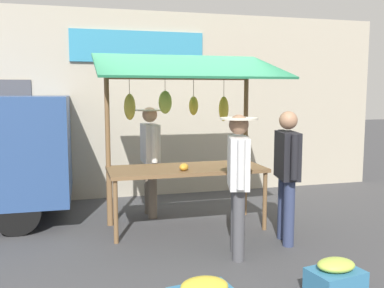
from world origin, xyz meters
TOP-DOWN VIEW (x-y plane):
  - ground_plane at (0.00, 0.00)m, footprint 40.00×40.00m
  - street_backdrop at (0.07, -2.20)m, footprint 9.00×0.30m
  - market_stall at (-0.01, -0.02)m, footprint 2.50×1.46m
  - vendor_with_sunhat at (0.39, -0.75)m, footprint 0.44×0.72m
  - shopper_with_shopping_bag at (-1.09, 0.93)m, footprint 0.32×0.71m
  - shopper_with_ponytail at (-0.31, 1.21)m, footprint 0.44×0.69m
  - produce_crate_near at (-0.85, 2.41)m, footprint 0.54×0.44m

SIDE VIEW (x-z plane):
  - ground_plane at x=0.00m, z-range 0.00..0.00m
  - produce_crate_near at x=-0.85m, z-range -0.02..0.35m
  - shopper_with_shopping_bag at x=-1.09m, z-range 0.14..1.85m
  - shopper_with_ponytail at x=-0.31m, z-range 0.16..1.85m
  - vendor_with_sunhat at x=0.39m, z-range 0.16..1.88m
  - market_stall at x=-0.01m, z-range 0.29..2.79m
  - street_backdrop at x=0.07m, z-range 0.00..3.40m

